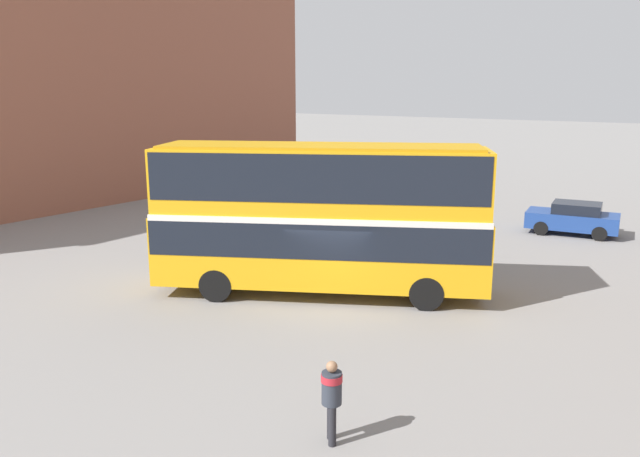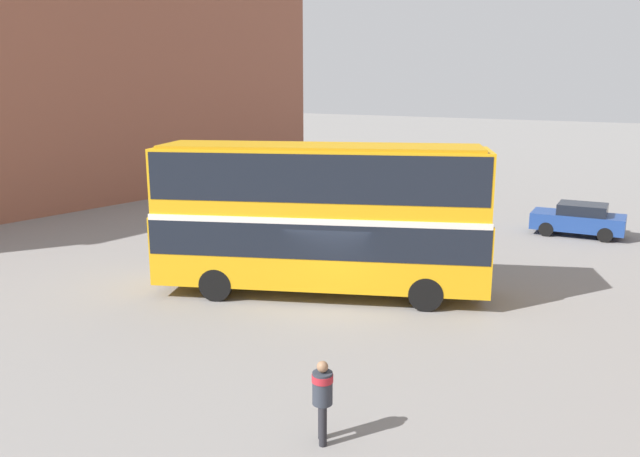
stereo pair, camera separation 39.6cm
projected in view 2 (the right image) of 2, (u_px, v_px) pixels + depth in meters
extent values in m
plane|color=gray|center=(336.00, 302.00, 20.25)|extent=(240.00, 240.00, 0.00)
cube|color=#935642|center=(34.00, 86.00, 37.60)|extent=(10.69, 39.06, 13.78)
cube|color=gold|center=(320.00, 248.00, 20.76)|extent=(10.82, 7.48, 2.27)
cube|color=gold|center=(320.00, 182.00, 20.26)|extent=(10.64, 7.33, 2.20)
cube|color=black|center=(320.00, 233.00, 20.64)|extent=(10.73, 7.45, 1.12)
cube|color=black|center=(320.00, 174.00, 20.21)|extent=(10.51, 7.28, 1.50)
cube|color=silver|center=(320.00, 214.00, 20.50)|extent=(10.73, 7.45, 0.20)
cube|color=#BE8611|center=(320.00, 146.00, 20.01)|extent=(10.12, 6.94, 0.10)
cylinder|color=black|center=(424.00, 273.00, 21.63)|extent=(1.09, 0.78, 1.08)
cylinder|color=black|center=(426.00, 294.00, 19.39)|extent=(1.09, 0.78, 1.08)
cylinder|color=black|center=(235.00, 265.00, 22.56)|extent=(1.09, 0.78, 1.08)
cylinder|color=black|center=(216.00, 284.00, 20.32)|extent=(1.09, 0.78, 1.08)
cylinder|color=#232328|center=(323.00, 426.00, 12.06)|extent=(0.15, 0.15, 0.83)
cylinder|color=#232328|center=(322.00, 419.00, 12.31)|extent=(0.15, 0.15, 0.83)
cylinder|color=#2D333D|center=(322.00, 388.00, 12.02)|extent=(0.56, 0.56, 0.65)
cylinder|color=#B2232D|center=(322.00, 378.00, 11.97)|extent=(0.59, 0.59, 0.14)
sphere|color=#936B4C|center=(322.00, 367.00, 11.92)|extent=(0.22, 0.22, 0.22)
cube|color=navy|center=(578.00, 222.00, 29.28)|extent=(4.32, 2.47, 0.76)
cube|color=black|center=(583.00, 209.00, 29.07)|extent=(2.36, 1.98, 0.49)
cylinder|color=black|center=(546.00, 229.00, 29.20)|extent=(0.69, 0.32, 0.66)
cylinder|color=black|center=(551.00, 222.00, 30.66)|extent=(0.69, 0.32, 0.66)
cylinder|color=black|center=(605.00, 235.00, 28.05)|extent=(0.69, 0.32, 0.66)
cylinder|color=black|center=(608.00, 228.00, 29.51)|extent=(0.69, 0.32, 0.66)
cube|color=slate|center=(397.00, 203.00, 33.92)|extent=(4.44, 2.31, 0.83)
cube|color=black|center=(394.00, 190.00, 33.84)|extent=(2.41, 1.84, 0.59)
cylinder|color=black|center=(424.00, 209.00, 34.06)|extent=(0.67, 0.31, 0.65)
cylinder|color=black|center=(415.00, 214.00, 32.74)|extent=(0.67, 0.31, 0.65)
cylinder|color=black|center=(380.00, 205.00, 35.26)|extent=(0.67, 0.31, 0.65)
cylinder|color=black|center=(369.00, 210.00, 33.95)|extent=(0.67, 0.31, 0.65)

